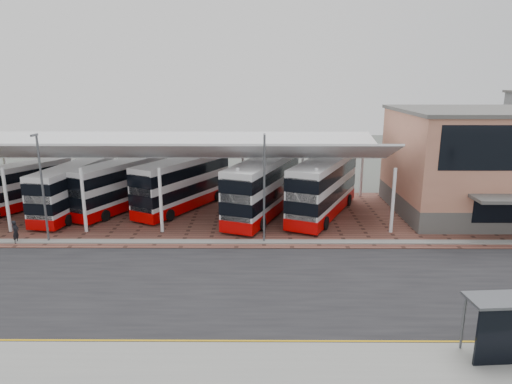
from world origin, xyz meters
TOP-DOWN VIEW (x-y plane):
  - ground at (0.00, 0.00)m, footprint 140.00×140.00m
  - road at (0.00, -1.00)m, footprint 120.00×14.00m
  - forecourt at (2.00, 13.00)m, footprint 72.00×16.00m
  - sidewalk at (0.00, -9.00)m, footprint 120.00×4.00m
  - north_kerb at (0.00, 6.20)m, footprint 120.00×0.80m
  - yellow_line_near at (0.00, -7.00)m, footprint 120.00×0.12m
  - yellow_line_far at (0.00, -6.70)m, footprint 120.00×0.12m
  - canopy at (-6.00, 13.94)m, footprint 37.00×11.63m
  - terminal at (23.00, 13.92)m, footprint 18.40×14.40m
  - lamp_west at (-14.00, 6.27)m, footprint 0.16×0.90m
  - lamp_east at (2.00, 6.27)m, footprint 0.16×0.90m
  - bus_0 at (-20.28, 14.67)m, footprint 6.95×9.98m
  - bus_1 at (-14.64, 13.40)m, footprint 4.09×10.96m
  - bus_2 at (-11.02, 14.78)m, footprint 6.81×10.80m
  - bus_3 at (-5.32, 15.02)m, footprint 7.73×11.19m
  - bus_4 at (1.99, 12.89)m, footprint 6.92×12.22m
  - bus_5 at (7.26, 13.10)m, footprint 7.52×12.13m
  - pedestrian at (-16.22, 6.00)m, footprint 0.42×0.63m

SIDE VIEW (x-z plane):
  - ground at x=0.00m, z-range 0.00..0.00m
  - road at x=0.00m, z-range 0.00..0.02m
  - yellow_line_near at x=0.00m, z-range 0.02..0.03m
  - yellow_line_far at x=0.00m, z-range 0.02..0.03m
  - forecourt at x=2.00m, z-range 0.00..0.06m
  - sidewalk at x=0.00m, z-range 0.00..0.14m
  - north_kerb at x=0.00m, z-range 0.00..0.14m
  - pedestrian at x=-16.22m, z-range 0.06..1.76m
  - bus_0 at x=-20.28m, z-range 0.05..4.22m
  - bus_1 at x=-14.64m, z-range 0.05..4.46m
  - bus_2 at x=-11.02m, z-range 0.05..4.48m
  - bus_3 at x=-5.32m, z-range 0.05..4.71m
  - bus_4 at x=1.99m, z-range 0.04..5.00m
  - bus_5 at x=7.26m, z-range 0.04..5.02m
  - lamp_west at x=-14.00m, z-range 0.32..8.40m
  - lamp_east at x=2.00m, z-range 0.32..8.40m
  - terminal at x=23.00m, z-range 0.03..9.28m
  - canopy at x=-6.00m, z-range 2.26..9.33m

